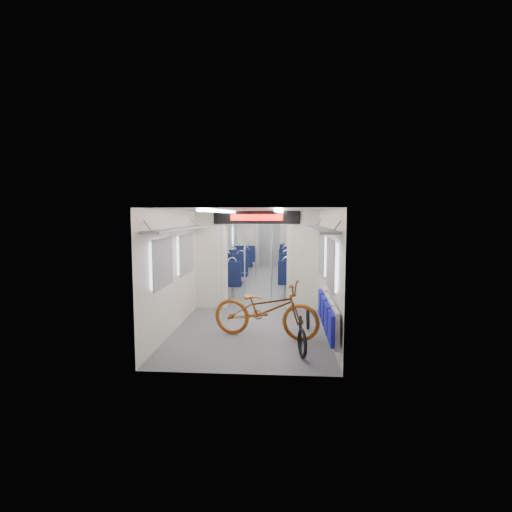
{
  "coord_description": "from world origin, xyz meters",
  "views": [
    {
      "loc": [
        0.64,
        -11.32,
        2.2
      ],
      "look_at": [
        -0.03,
        -2.0,
        1.24
      ],
      "focal_mm": 28.0,
      "sensor_mm": 36.0,
      "label": 1
    }
  ],
  "objects_px": {
    "bike_hoop_a": "(302,345)",
    "stanchion_near_left": "(245,256)",
    "seat_bay_near_left": "(229,273)",
    "bike_hoop_c": "(308,319)",
    "seat_bay_near_right": "(294,272)",
    "stanchion_far_right": "(272,248)",
    "flip_bench": "(327,314)",
    "stanchion_near_right": "(271,259)",
    "stanchion_far_left": "(256,247)",
    "seat_bay_far_left": "(243,259)",
    "seat_bay_far_right": "(292,259)",
    "bike_hoop_b": "(300,332)",
    "bicycle": "(266,309)"
  },
  "relations": [
    {
      "from": "seat_bay_near_right",
      "to": "stanchion_near_left",
      "type": "distance_m",
      "value": 2.01
    },
    {
      "from": "stanchion_far_left",
      "to": "bicycle",
      "type": "bearing_deg",
      "value": -84.14
    },
    {
      "from": "seat_bay_far_right",
      "to": "bicycle",
      "type": "bearing_deg",
      "value": -94.56
    },
    {
      "from": "seat_bay_far_right",
      "to": "stanchion_far_right",
      "type": "bearing_deg",
      "value": -110.5
    },
    {
      "from": "bike_hoop_a",
      "to": "stanchion_far_right",
      "type": "distance_m",
      "value": 7.08
    },
    {
      "from": "seat_bay_near_left",
      "to": "seat_bay_near_right",
      "type": "relative_size",
      "value": 1.02
    },
    {
      "from": "bike_hoop_a",
      "to": "stanchion_near_left",
      "type": "relative_size",
      "value": 0.2
    },
    {
      "from": "stanchion_near_left",
      "to": "flip_bench",
      "type": "bearing_deg",
      "value": -64.74
    },
    {
      "from": "bike_hoop_c",
      "to": "seat_bay_far_right",
      "type": "xyz_separation_m",
      "value": [
        -0.17,
        7.24,
        0.37
      ]
    },
    {
      "from": "bike_hoop_a",
      "to": "stanchion_near_right",
      "type": "height_order",
      "value": "stanchion_near_right"
    },
    {
      "from": "seat_bay_far_right",
      "to": "stanchion_near_right",
      "type": "height_order",
      "value": "stanchion_near_right"
    },
    {
      "from": "flip_bench",
      "to": "stanchion_near_right",
      "type": "relative_size",
      "value": 0.92
    },
    {
      "from": "flip_bench",
      "to": "stanchion_far_left",
      "type": "height_order",
      "value": "stanchion_far_left"
    },
    {
      "from": "stanchion_near_right",
      "to": "flip_bench",
      "type": "bearing_deg",
      "value": -71.99
    },
    {
      "from": "stanchion_near_left",
      "to": "bike_hoop_a",
      "type": "bearing_deg",
      "value": -72.5
    },
    {
      "from": "bicycle",
      "to": "bike_hoop_b",
      "type": "height_order",
      "value": "bicycle"
    },
    {
      "from": "bike_hoop_a",
      "to": "stanchion_near_left",
      "type": "xyz_separation_m",
      "value": [
        -1.3,
        4.13,
        0.94
      ]
    },
    {
      "from": "seat_bay_far_right",
      "to": "stanchion_far_left",
      "type": "bearing_deg",
      "value": -123.53
    },
    {
      "from": "bike_hoop_b",
      "to": "stanchion_far_right",
      "type": "distance_m",
      "value": 6.49
    },
    {
      "from": "bike_hoop_b",
      "to": "stanchion_near_right",
      "type": "height_order",
      "value": "stanchion_near_right"
    },
    {
      "from": "seat_bay_far_left",
      "to": "bicycle",
      "type": "bearing_deg",
      "value": -81.13
    },
    {
      "from": "seat_bay_far_right",
      "to": "stanchion_near_left",
      "type": "distance_m",
      "value": 4.9
    },
    {
      "from": "stanchion_far_left",
      "to": "stanchion_far_right",
      "type": "relative_size",
      "value": 1.0
    },
    {
      "from": "stanchion_near_left",
      "to": "stanchion_far_left",
      "type": "height_order",
      "value": "same"
    },
    {
      "from": "bicycle",
      "to": "bike_hoop_a",
      "type": "relative_size",
      "value": 4.23
    },
    {
      "from": "seat_bay_near_right",
      "to": "stanchion_near_right",
      "type": "distance_m",
      "value": 2.09
    },
    {
      "from": "seat_bay_far_left",
      "to": "bike_hoop_a",
      "type": "bearing_deg",
      "value": -78.32
    },
    {
      "from": "stanchion_near_left",
      "to": "stanchion_far_right",
      "type": "xyz_separation_m",
      "value": [
        0.63,
        2.85,
        0.0
      ]
    },
    {
      "from": "seat_bay_far_right",
      "to": "stanchion_near_left",
      "type": "height_order",
      "value": "stanchion_near_left"
    },
    {
      "from": "flip_bench",
      "to": "seat_bay_near_left",
      "type": "bearing_deg",
      "value": 115.98
    },
    {
      "from": "seat_bay_near_left",
      "to": "seat_bay_far_left",
      "type": "distance_m",
      "value": 3.83
    },
    {
      "from": "stanchion_near_left",
      "to": "stanchion_near_right",
      "type": "height_order",
      "value": "same"
    },
    {
      "from": "seat_bay_far_right",
      "to": "stanchion_far_right",
      "type": "height_order",
      "value": "stanchion_far_right"
    },
    {
      "from": "bike_hoop_b",
      "to": "seat_bay_far_left",
      "type": "xyz_separation_m",
      "value": [
        -1.86,
        8.4,
        0.31
      ]
    },
    {
      "from": "flip_bench",
      "to": "stanchion_far_right",
      "type": "height_order",
      "value": "stanchion_far_right"
    },
    {
      "from": "stanchion_near_right",
      "to": "stanchion_far_left",
      "type": "bearing_deg",
      "value": 100.61
    },
    {
      "from": "flip_bench",
      "to": "bike_hoop_c",
      "type": "relative_size",
      "value": 4.73
    },
    {
      "from": "bike_hoop_b",
      "to": "stanchion_far_left",
      "type": "distance_m",
      "value": 6.55
    },
    {
      "from": "seat_bay_near_left",
      "to": "stanchion_far_right",
      "type": "height_order",
      "value": "stanchion_far_right"
    },
    {
      "from": "bike_hoop_a",
      "to": "seat_bay_far_right",
      "type": "height_order",
      "value": "seat_bay_far_right"
    },
    {
      "from": "bike_hoop_c",
      "to": "stanchion_far_right",
      "type": "xyz_separation_m",
      "value": [
        -0.86,
        5.41,
        0.95
      ]
    },
    {
      "from": "bike_hoop_a",
      "to": "stanchion_near_left",
      "type": "distance_m",
      "value": 4.43
    },
    {
      "from": "seat_bay_near_right",
      "to": "bike_hoop_c",
      "type": "bearing_deg",
      "value": -87.54
    },
    {
      "from": "seat_bay_near_left",
      "to": "stanchion_far_left",
      "type": "distance_m",
      "value": 2.0
    },
    {
      "from": "bike_hoop_c",
      "to": "stanchion_far_left",
      "type": "xyz_separation_m",
      "value": [
        -1.4,
        5.38,
        0.95
      ]
    },
    {
      "from": "bike_hoop_a",
      "to": "bike_hoop_c",
      "type": "xyz_separation_m",
      "value": [
        0.18,
        1.58,
        -0.01
      ]
    },
    {
      "from": "seat_bay_far_left",
      "to": "stanchion_far_right",
      "type": "bearing_deg",
      "value": -59.49
    },
    {
      "from": "flip_bench",
      "to": "seat_bay_near_left",
      "type": "distance_m",
      "value": 5.23
    },
    {
      "from": "seat_bay_near_left",
      "to": "stanchion_near_left",
      "type": "bearing_deg",
      "value": -61.53
    },
    {
      "from": "stanchion_far_left",
      "to": "seat_bay_near_left",
      "type": "bearing_deg",
      "value": -109.44
    }
  ]
}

